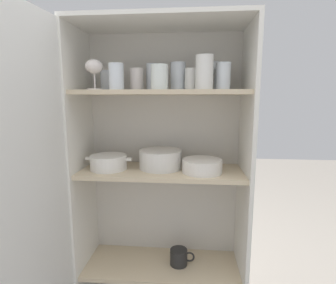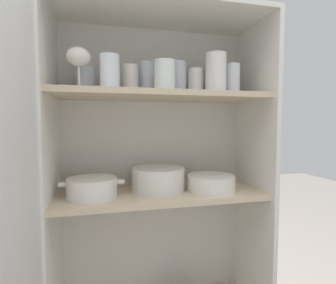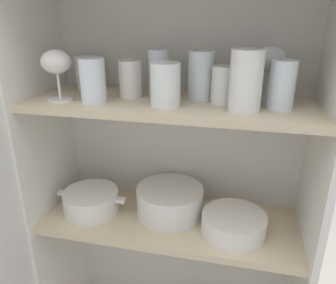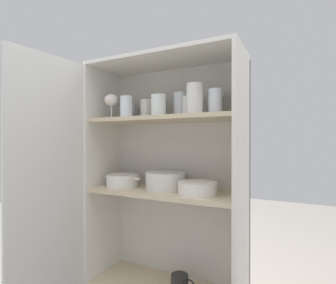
# 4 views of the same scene
# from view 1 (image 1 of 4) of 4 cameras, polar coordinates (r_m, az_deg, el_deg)

# --- Properties ---
(cupboard_back_panel) EXTENTS (0.80, 0.02, 1.47)m
(cupboard_back_panel) POSITION_cam_1_polar(r_m,az_deg,el_deg) (1.43, -0.71, -7.51)
(cupboard_back_panel) COLOR silver
(cupboard_back_panel) RESTS_ON ground_plane
(cupboard_side_left) EXTENTS (0.02, 0.32, 1.47)m
(cupboard_side_left) POSITION_cam_1_polar(r_m,az_deg,el_deg) (1.38, -17.91, -8.56)
(cupboard_side_left) COLOR white
(cupboard_side_left) RESTS_ON ground_plane
(cupboard_side_right) EXTENTS (0.02, 0.32, 1.47)m
(cupboard_side_right) POSITION_cam_1_polar(r_m,az_deg,el_deg) (1.30, 16.21, -9.61)
(cupboard_side_right) COLOR white
(cupboard_side_right) RESTS_ON ground_plane
(cupboard_top_panel) EXTENTS (0.80, 0.32, 0.02)m
(cupboard_top_panel) POSITION_cam_1_polar(r_m,az_deg,el_deg) (1.26, -1.56, 24.53)
(cupboard_top_panel) COLOR white
(cupboard_top_panel) RESTS_ON cupboard_side_left
(shelf_board_lower) EXTENTS (0.76, 0.29, 0.02)m
(shelf_board_lower) POSITION_cam_1_polar(r_m,az_deg,el_deg) (1.48, -1.33, -25.24)
(shelf_board_lower) COLOR beige
(shelf_board_middle) EXTENTS (0.76, 0.29, 0.02)m
(shelf_board_middle) POSITION_cam_1_polar(r_m,az_deg,el_deg) (1.26, -1.42, -6.44)
(shelf_board_middle) COLOR beige
(shelf_board_upper) EXTENTS (0.76, 0.29, 0.02)m
(shelf_board_upper) POSITION_cam_1_polar(r_m,az_deg,el_deg) (1.22, -1.49, 10.72)
(shelf_board_upper) COLOR beige
(cupboard_door) EXTENTS (0.05, 0.40, 1.47)m
(cupboard_door) POSITION_cam_1_polar(r_m,az_deg,el_deg) (1.10, -26.78, -13.92)
(cupboard_door) COLOR silver
(cupboard_door) RESTS_ON ground_plane
(tumbler_glass_0) EXTENTS (0.07, 0.07, 0.11)m
(tumbler_glass_0) POSITION_cam_1_polar(r_m,az_deg,el_deg) (1.19, -11.18, 13.77)
(tumbler_glass_0) COLOR white
(tumbler_glass_0) RESTS_ON shelf_board_upper
(tumbler_glass_1) EXTENTS (0.06, 0.06, 0.10)m
(tumbler_glass_1) POSITION_cam_1_polar(r_m,az_deg,el_deg) (1.25, -6.84, 13.37)
(tumbler_glass_1) COLOR silver
(tumbler_glass_1) RESTS_ON shelf_board_upper
(tumbler_glass_2) EXTENTS (0.06, 0.06, 0.12)m
(tumbler_glass_2) POSITION_cam_1_polar(r_m,az_deg,el_deg) (1.20, 11.94, 13.81)
(tumbler_glass_2) COLOR white
(tumbler_glass_2) RESTS_ON shelf_board_upper
(tumbler_glass_3) EXTENTS (0.06, 0.06, 0.10)m
(tumbler_glass_3) POSITION_cam_1_polar(r_m,az_deg,el_deg) (1.21, 5.10, 13.43)
(tumbler_glass_3) COLOR white
(tumbler_glass_3) RESTS_ON shelf_board_upper
(tumbler_glass_4) EXTENTS (0.07, 0.07, 0.11)m
(tumbler_glass_4) POSITION_cam_1_polar(r_m,az_deg,el_deg) (1.16, -1.61, 13.91)
(tumbler_glass_4) COLOR white
(tumbler_glass_4) RESTS_ON shelf_board_upper
(tumbler_glass_5) EXTENTS (0.08, 0.08, 0.14)m
(tumbler_glass_5) POSITION_cam_1_polar(r_m,az_deg,el_deg) (1.15, 7.91, 14.74)
(tumbler_glass_5) COLOR white
(tumbler_glass_5) RESTS_ON shelf_board_upper
(tumbler_glass_6) EXTENTS (0.07, 0.07, 0.10)m
(tumbler_glass_6) POSITION_cam_1_polar(r_m,az_deg,el_deg) (1.36, -12.99, 12.86)
(tumbler_glass_6) COLOR white
(tumbler_glass_6) RESTS_ON shelf_board_upper
(tumbler_glass_7) EXTENTS (0.07, 0.07, 0.13)m
(tumbler_glass_7) POSITION_cam_1_polar(r_m,az_deg,el_deg) (1.25, 2.20, 14.05)
(tumbler_glass_7) COLOR white
(tumbler_glass_7) RESTS_ON shelf_board_upper
(tumbler_glass_8) EXTENTS (0.06, 0.06, 0.12)m
(tumbler_glass_8) POSITION_cam_1_polar(r_m,az_deg,el_deg) (1.28, -3.36, 13.88)
(tumbler_glass_8) COLOR white
(tumbler_glass_8) RESTS_ON shelf_board_upper
(wine_glass_0) EXTENTS (0.08, 0.08, 0.13)m
(wine_glass_0) POSITION_cam_1_polar(r_m,az_deg,el_deg) (1.22, -15.78, 15.21)
(wine_glass_0) COLOR silver
(wine_glass_0) RESTS_ON shelf_board_upper
(wine_glass_1) EXTENTS (0.08, 0.08, 0.14)m
(wine_glass_1) POSITION_cam_1_polar(r_m,az_deg,el_deg) (1.30, 10.29, 15.29)
(wine_glass_1) COLOR white
(wine_glass_1) RESTS_ON shelf_board_upper
(plate_stack_white) EXTENTS (0.21, 0.21, 0.09)m
(plate_stack_white) POSITION_cam_1_polar(r_m,az_deg,el_deg) (1.28, -1.62, -3.74)
(plate_stack_white) COLOR silver
(plate_stack_white) RESTS_ON shelf_board_middle
(mixing_bowl_large) EXTENTS (0.18, 0.18, 0.06)m
(mixing_bowl_large) POSITION_cam_1_polar(r_m,az_deg,el_deg) (1.22, 7.44, -5.03)
(mixing_bowl_large) COLOR silver
(mixing_bowl_large) RESTS_ON shelf_board_middle
(casserole_dish) EXTENTS (0.23, 0.17, 0.07)m
(casserole_dish) POSITION_cam_1_polar(r_m,az_deg,el_deg) (1.29, -12.78, -4.30)
(casserole_dish) COLOR white
(casserole_dish) RESTS_ON shelf_board_middle
(coffee_mug_primary) EXTENTS (0.12, 0.09, 0.08)m
(coffee_mug_primary) POSITION_cam_1_polar(r_m,az_deg,el_deg) (1.45, 2.44, -23.72)
(coffee_mug_primary) COLOR black
(coffee_mug_primary) RESTS_ON shelf_board_lower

